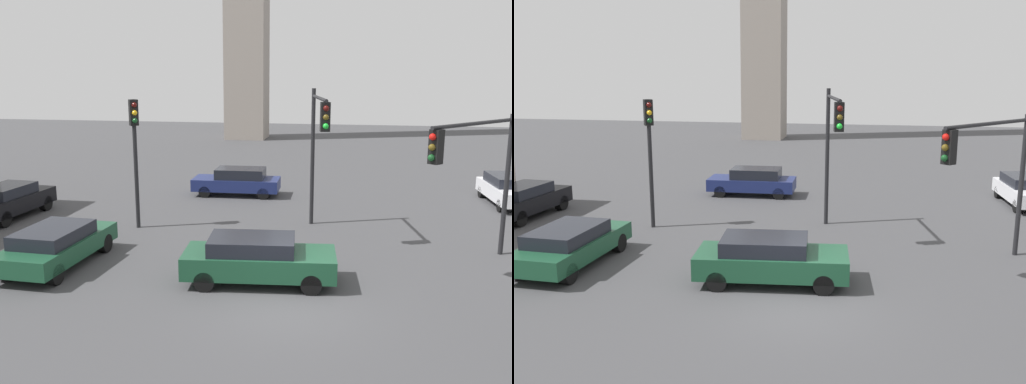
% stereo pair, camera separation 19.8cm
% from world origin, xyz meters
% --- Properties ---
extents(ground_plane, '(103.04, 103.04, 0.00)m').
position_xyz_m(ground_plane, '(0.00, 0.00, 0.00)').
color(ground_plane, '#424244').
extents(traffic_light_0, '(0.44, 0.49, 5.12)m').
position_xyz_m(traffic_light_0, '(-6.74, 6.82, 3.57)').
color(traffic_light_0, black).
rests_on(traffic_light_0, ground_plane).
extents(traffic_light_1, '(3.10, 3.46, 4.83)m').
position_xyz_m(traffic_light_1, '(5.42, 4.14, 3.55)').
color(traffic_light_1, black).
rests_on(traffic_light_1, ground_plane).
extents(traffic_light_3, '(0.91, 3.62, 5.52)m').
position_xyz_m(traffic_light_3, '(0.40, 7.03, 3.92)').
color(traffic_light_3, black).
rests_on(traffic_light_3, ground_plane).
extents(car_0, '(2.13, 4.74, 1.33)m').
position_xyz_m(car_0, '(-7.63, 2.01, 0.72)').
color(car_0, '#19472D').
rests_on(car_0, ground_plane).
extents(car_1, '(2.19, 4.48, 1.38)m').
position_xyz_m(car_1, '(8.96, 13.59, 0.73)').
color(car_1, silver).
rests_on(car_1, ground_plane).
extents(car_2, '(4.66, 2.27, 1.42)m').
position_xyz_m(car_2, '(-0.97, 1.65, 0.75)').
color(car_2, '#19472D').
rests_on(car_2, ground_plane).
extents(car_3, '(2.02, 4.38, 1.44)m').
position_xyz_m(car_3, '(-12.74, 7.35, 0.77)').
color(car_3, black).
rests_on(car_3, ground_plane).
extents(car_5, '(4.36, 1.87, 1.38)m').
position_xyz_m(car_5, '(-4.01, 13.39, 0.72)').
color(car_5, navy).
rests_on(car_5, ground_plane).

